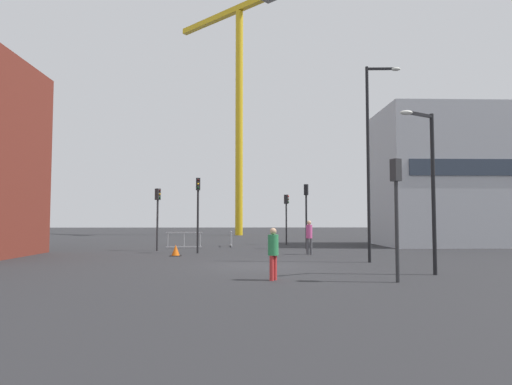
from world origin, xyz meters
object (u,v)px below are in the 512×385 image
traffic_light_near (198,203)px  traffic_light_crosswalk (396,199)px  pedestrian_walking (309,234)px  traffic_light_median (158,209)px  streetlamp_short (429,177)px  traffic_light_corner (286,211)px  traffic_light_island (306,206)px  construction_crane (238,87)px  traffic_cone_orange (176,251)px  pedestrian_waiting (273,250)px  streetlamp_tall (371,149)px

traffic_light_near → traffic_light_crosswalk: size_ratio=1.12×
pedestrian_walking → traffic_light_median: bearing=161.1°
streetlamp_short → traffic_light_corner: bearing=100.1°
traffic_light_crosswalk → pedestrian_walking: 10.85m
traffic_light_island → traffic_light_crosswalk: bearing=-87.3°
traffic_light_island → pedestrian_walking: size_ratio=2.25×
traffic_light_crosswalk → streetlamp_short: bearing=43.3°
traffic_light_island → traffic_light_corner: bearing=98.8°
construction_crane → traffic_light_crosswalk: 42.59m
streetlamp_short → traffic_light_crosswalk: 2.57m
traffic_light_median → traffic_cone_orange: traffic_light_median is taller
construction_crane → pedestrian_waiting: bearing=-87.5°
traffic_light_median → construction_crane: bearing=79.9°
traffic_light_corner → traffic_light_crosswalk: bearing=-85.7°
traffic_light_corner → traffic_cone_orange: bearing=-124.3°
construction_crane → traffic_light_corner: construction_crane is taller
construction_crane → traffic_light_island: 29.19m
construction_crane → pedestrian_walking: bearing=-81.4°
pedestrian_waiting → traffic_light_island: bearing=77.7°
traffic_light_crosswalk → pedestrian_walking: size_ratio=2.06×
streetlamp_short → traffic_cone_orange: (-10.11, 8.27, -3.17)m
traffic_light_near → traffic_light_median: traffic_light_near is taller
traffic_light_near → traffic_light_corner: 10.14m
streetlamp_short → pedestrian_walking: size_ratio=3.06×
traffic_cone_orange → traffic_light_island: bearing=32.8°
construction_crane → traffic_light_near: bearing=-93.9°
traffic_light_median → pedestrian_walking: 9.53m
streetlamp_tall → pedestrian_waiting: streetlamp_tall is taller
traffic_light_corner → traffic_cone_orange: size_ratio=6.47×
pedestrian_walking → traffic_light_crosswalk: bearing=-83.9°
streetlamp_tall → traffic_light_median: (-11.12, 7.51, -2.56)m
traffic_light_island → pedestrian_waiting: bearing=-102.3°
traffic_light_median → traffic_light_crosswalk: 17.02m
traffic_light_median → pedestrian_walking: traffic_light_median is taller
streetlamp_tall → traffic_light_island: streetlamp_tall is taller
traffic_light_corner → traffic_light_median: size_ratio=0.99×
traffic_light_island → pedestrian_walking: (-0.45, -4.18, -1.71)m
construction_crane → traffic_light_median: size_ratio=7.40×
construction_crane → streetlamp_short: 41.02m
pedestrian_waiting → traffic_light_crosswalk: bearing=-8.4°
traffic_light_island → traffic_light_median: bearing=-173.1°
traffic_light_median → traffic_cone_orange: 4.76m
traffic_light_median → traffic_cone_orange: bearing=-65.8°
traffic_light_corner → traffic_light_crosswalk: (1.49, -19.97, 0.03)m
traffic_light_near → traffic_light_crosswalk: 13.85m
traffic_cone_orange → pedestrian_waiting: bearing=-64.2°
construction_crane → streetlamp_tall: 36.10m
traffic_light_corner → traffic_light_median: 10.59m
traffic_cone_orange → traffic_light_near: bearing=61.4°
traffic_light_crosswalk → traffic_light_island: bearing=92.7°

